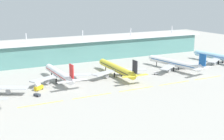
{
  "coord_description": "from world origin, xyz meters",
  "views": [
    {
      "loc": [
        -111.21,
        -177.43,
        63.57
      ],
      "look_at": [
        -5.39,
        30.41,
        7.0
      ],
      "focal_mm": 48.39,
      "sensor_mm": 36.0,
      "label": 1
    }
  ],
  "objects_px": {
    "airliner_center": "(117,69)",
    "fuel_truck": "(39,87)",
    "airliner_near_middle": "(59,74)",
    "airliner_farthest": "(220,57)",
    "airliner_far_middle": "(175,63)",
    "pushback_tug": "(37,95)",
    "baggage_cart": "(156,73)"
  },
  "relations": [
    {
      "from": "airliner_center",
      "to": "fuel_truck",
      "type": "distance_m",
      "value": 67.39
    },
    {
      "from": "airliner_near_middle",
      "to": "airliner_farthest",
      "type": "xyz_separation_m",
      "value": [
        159.92,
        -6.13,
        0.01
      ]
    },
    {
      "from": "airliner_near_middle",
      "to": "airliner_far_middle",
      "type": "distance_m",
      "value": 103.43
    },
    {
      "from": "airliner_far_middle",
      "to": "fuel_truck",
      "type": "distance_m",
      "value": 122.5
    },
    {
      "from": "airliner_near_middle",
      "to": "airliner_center",
      "type": "height_order",
      "value": "same"
    },
    {
      "from": "airliner_far_middle",
      "to": "pushback_tug",
      "type": "relative_size",
      "value": 13.21
    },
    {
      "from": "airliner_center",
      "to": "airliner_farthest",
      "type": "distance_m",
      "value": 112.54
    },
    {
      "from": "airliner_farthest",
      "to": "pushback_tug",
      "type": "relative_size",
      "value": 12.85
    },
    {
      "from": "airliner_near_middle",
      "to": "baggage_cart",
      "type": "bearing_deg",
      "value": -10.17
    },
    {
      "from": "airliner_farthest",
      "to": "airliner_near_middle",
      "type": "bearing_deg",
      "value": 177.81
    },
    {
      "from": "airliner_farthest",
      "to": "pushback_tug",
      "type": "distance_m",
      "value": 184.57
    },
    {
      "from": "baggage_cart",
      "to": "airliner_center",
      "type": "bearing_deg",
      "value": 162.8
    },
    {
      "from": "airliner_far_middle",
      "to": "airliner_farthest",
      "type": "xyz_separation_m",
      "value": [
        56.88,
        2.85,
        -0.0
      ]
    },
    {
      "from": "airliner_far_middle",
      "to": "airliner_center",
      "type": "bearing_deg",
      "value": 175.27
    },
    {
      "from": "airliner_center",
      "to": "fuel_truck",
      "type": "bearing_deg",
      "value": -172.82
    },
    {
      "from": "airliner_far_middle",
      "to": "pushback_tug",
      "type": "height_order",
      "value": "airliner_far_middle"
    },
    {
      "from": "airliner_near_middle",
      "to": "airliner_far_middle",
      "type": "height_order",
      "value": "same"
    },
    {
      "from": "airliner_near_middle",
      "to": "airliner_farthest",
      "type": "distance_m",
      "value": 160.04
    },
    {
      "from": "airliner_center",
      "to": "fuel_truck",
      "type": "height_order",
      "value": "airliner_center"
    },
    {
      "from": "airliner_near_middle",
      "to": "airliner_center",
      "type": "distance_m",
      "value": 47.6
    },
    {
      "from": "airliner_far_middle",
      "to": "airliner_near_middle",
      "type": "bearing_deg",
      "value": 175.02
    },
    {
      "from": "airliner_near_middle",
      "to": "airliner_farthest",
      "type": "height_order",
      "value": "same"
    },
    {
      "from": "airliner_center",
      "to": "airliner_far_middle",
      "type": "distance_m",
      "value": 55.83
    },
    {
      "from": "airliner_center",
      "to": "fuel_truck",
      "type": "relative_size",
      "value": 9.15
    },
    {
      "from": "airliner_farthest",
      "to": "baggage_cart",
      "type": "xyz_separation_m",
      "value": [
        -80.81,
        -8.06,
        -5.19
      ]
    },
    {
      "from": "airliner_near_middle",
      "to": "airliner_far_middle",
      "type": "relative_size",
      "value": 0.91
    },
    {
      "from": "fuel_truck",
      "to": "airliner_farthest",
      "type": "bearing_deg",
      "value": 2.13
    },
    {
      "from": "airliner_farthest",
      "to": "baggage_cart",
      "type": "relative_size",
      "value": 16.76
    },
    {
      "from": "airliner_near_middle",
      "to": "baggage_cart",
      "type": "xyz_separation_m",
      "value": [
        79.11,
        -14.19,
        -5.18
      ]
    },
    {
      "from": "airliner_far_middle",
      "to": "airliner_farthest",
      "type": "relative_size",
      "value": 1.03
    },
    {
      "from": "airliner_farthest",
      "to": "fuel_truck",
      "type": "relative_size",
      "value": 8.78
    },
    {
      "from": "baggage_cart",
      "to": "fuel_truck",
      "type": "height_order",
      "value": "fuel_truck"
    }
  ]
}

